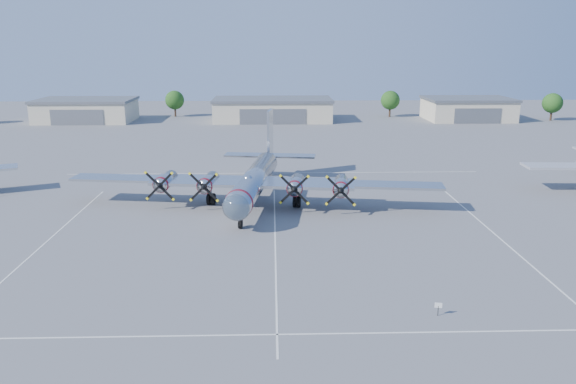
{
  "coord_description": "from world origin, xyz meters",
  "views": [
    {
      "loc": [
        -0.25,
        -55.16,
        18.59
      ],
      "look_at": [
        1.42,
        2.25,
        3.2
      ],
      "focal_mm": 35.0,
      "sensor_mm": 36.0,
      "label": 1
    }
  ],
  "objects_px": {
    "hangar_west": "(86,110)",
    "hangar_center": "(273,109)",
    "tree_west": "(175,100)",
    "info_placard": "(438,307)",
    "hangar_east": "(468,109)",
    "main_bomber_b29": "(256,201)",
    "tree_east": "(390,100)",
    "tree_far_east": "(552,103)"
  },
  "relations": [
    {
      "from": "hangar_east",
      "to": "tree_east",
      "type": "distance_m",
      "value": 19.04
    },
    {
      "from": "hangar_west",
      "to": "tree_far_east",
      "type": "bearing_deg",
      "value": -1.0
    },
    {
      "from": "tree_east",
      "to": "hangar_center",
      "type": "bearing_deg",
      "value": -168.62
    },
    {
      "from": "hangar_east",
      "to": "main_bomber_b29",
      "type": "bearing_deg",
      "value": -124.85
    },
    {
      "from": "tree_west",
      "to": "hangar_east",
      "type": "bearing_deg",
      "value": -6.28
    },
    {
      "from": "hangar_center",
      "to": "tree_east",
      "type": "relative_size",
      "value": 4.31
    },
    {
      "from": "tree_west",
      "to": "main_bomber_b29",
      "type": "distance_m",
      "value": 83.4
    },
    {
      "from": "tree_far_east",
      "to": "main_bomber_b29",
      "type": "distance_m",
      "value": 99.29
    },
    {
      "from": "hangar_west",
      "to": "main_bomber_b29",
      "type": "height_order",
      "value": "hangar_west"
    },
    {
      "from": "hangar_center",
      "to": "info_placard",
      "type": "height_order",
      "value": "hangar_center"
    },
    {
      "from": "hangar_west",
      "to": "hangar_center",
      "type": "bearing_deg",
      "value": -0.0
    },
    {
      "from": "tree_west",
      "to": "tree_east",
      "type": "bearing_deg",
      "value": -2.08
    },
    {
      "from": "hangar_east",
      "to": "tree_east",
      "type": "bearing_deg",
      "value": 161.46
    },
    {
      "from": "tree_east",
      "to": "tree_far_east",
      "type": "relative_size",
      "value": 1.0
    },
    {
      "from": "hangar_center",
      "to": "hangar_east",
      "type": "height_order",
      "value": "same"
    },
    {
      "from": "info_placard",
      "to": "hangar_west",
      "type": "bearing_deg",
      "value": 129.21
    },
    {
      "from": "hangar_east",
      "to": "info_placard",
      "type": "distance_m",
      "value": 108.09
    },
    {
      "from": "hangar_west",
      "to": "tree_east",
      "type": "distance_m",
      "value": 75.26
    },
    {
      "from": "hangar_west",
      "to": "tree_far_east",
      "type": "distance_m",
      "value": 113.03
    },
    {
      "from": "hangar_west",
      "to": "tree_east",
      "type": "relative_size",
      "value": 3.4
    },
    {
      "from": "hangar_east",
      "to": "tree_far_east",
      "type": "height_order",
      "value": "tree_far_east"
    },
    {
      "from": "hangar_west",
      "to": "tree_east",
      "type": "bearing_deg",
      "value": 4.6
    },
    {
      "from": "hangar_west",
      "to": "hangar_center",
      "type": "height_order",
      "value": "same"
    },
    {
      "from": "hangar_east",
      "to": "tree_east",
      "type": "relative_size",
      "value": 3.1
    },
    {
      "from": "hangar_west",
      "to": "main_bomber_b29",
      "type": "distance_m",
      "value": 83.87
    },
    {
      "from": "hangar_west",
      "to": "tree_far_east",
      "type": "height_order",
      "value": "tree_far_east"
    },
    {
      "from": "hangar_center",
      "to": "main_bomber_b29",
      "type": "distance_m",
      "value": 72.15
    },
    {
      "from": "hangar_center",
      "to": "tree_west",
      "type": "bearing_deg",
      "value": 162.18
    },
    {
      "from": "tree_west",
      "to": "tree_east",
      "type": "relative_size",
      "value": 1.0
    },
    {
      "from": "hangar_center",
      "to": "main_bomber_b29",
      "type": "bearing_deg",
      "value": -91.73
    },
    {
      "from": "hangar_east",
      "to": "tree_far_east",
      "type": "xyz_separation_m",
      "value": [
        20.0,
        -1.96,
        1.51
      ]
    },
    {
      "from": "tree_far_east",
      "to": "info_placard",
      "type": "height_order",
      "value": "tree_far_east"
    },
    {
      "from": "hangar_west",
      "to": "hangar_east",
      "type": "bearing_deg",
      "value": 0.0
    },
    {
      "from": "hangar_east",
      "to": "main_bomber_b29",
      "type": "height_order",
      "value": "hangar_east"
    },
    {
      "from": "tree_far_east",
      "to": "info_placard",
      "type": "distance_m",
      "value": 114.73
    },
    {
      "from": "hangar_east",
      "to": "tree_west",
      "type": "relative_size",
      "value": 3.1
    },
    {
      "from": "tree_west",
      "to": "hangar_west",
      "type": "bearing_deg",
      "value": -158.11
    },
    {
      "from": "hangar_center",
      "to": "tree_far_east",
      "type": "height_order",
      "value": "tree_far_east"
    },
    {
      "from": "hangar_center",
      "to": "tree_east",
      "type": "xyz_separation_m",
      "value": [
        30.0,
        6.04,
        1.51
      ]
    },
    {
      "from": "hangar_east",
      "to": "main_bomber_b29",
      "type": "distance_m",
      "value": 87.86
    },
    {
      "from": "hangar_center",
      "to": "tree_west",
      "type": "height_order",
      "value": "tree_west"
    },
    {
      "from": "hangar_east",
      "to": "tree_far_east",
      "type": "distance_m",
      "value": 20.15
    }
  ]
}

